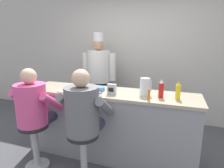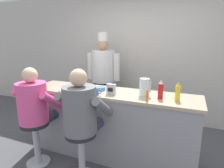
% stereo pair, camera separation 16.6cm
% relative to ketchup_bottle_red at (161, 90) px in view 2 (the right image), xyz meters
% --- Properties ---
extents(ground_plane, '(20.00, 20.00, 0.00)m').
position_rel_ketchup_bottle_red_xyz_m(ground_plane, '(-0.71, -0.24, -1.09)').
color(ground_plane, '#4C4C51').
extents(wall_back, '(10.00, 0.06, 2.70)m').
position_rel_ketchup_bottle_red_xyz_m(wall_back, '(-0.71, 1.64, 0.26)').
color(wall_back, beige).
rests_on(wall_back, ground_plane).
extents(diner_counter, '(2.45, 0.60, 0.98)m').
position_rel_ketchup_bottle_red_xyz_m(diner_counter, '(-0.71, 0.06, -0.60)').
color(diner_counter, gray).
rests_on(diner_counter, ground_plane).
extents(ketchup_bottle_red, '(0.06, 0.06, 0.24)m').
position_rel_ketchup_bottle_red_xyz_m(ketchup_bottle_red, '(0.00, 0.00, 0.00)').
color(ketchup_bottle_red, red).
rests_on(ketchup_bottle_red, diner_counter).
extents(mustard_bottle_yellow, '(0.06, 0.06, 0.23)m').
position_rel_ketchup_bottle_red_xyz_m(mustard_bottle_yellow, '(0.20, -0.01, -0.00)').
color(mustard_bottle_yellow, yellow).
rests_on(mustard_bottle_yellow, diner_counter).
extents(hot_sauce_bottle_orange, '(0.03, 0.03, 0.13)m').
position_rel_ketchup_bottle_red_xyz_m(hot_sauce_bottle_orange, '(-0.13, -0.16, -0.05)').
color(hot_sauce_bottle_orange, orange).
rests_on(hot_sauce_bottle_orange, diner_counter).
extents(water_pitcher_clear, '(0.15, 0.13, 0.23)m').
position_rel_ketchup_bottle_red_xyz_m(water_pitcher_clear, '(-0.21, 0.04, 0.00)').
color(water_pitcher_clear, silver).
rests_on(water_pitcher_clear, diner_counter).
extents(breakfast_plate, '(0.22, 0.22, 0.04)m').
position_rel_ketchup_bottle_red_xyz_m(breakfast_plate, '(-1.31, -0.11, -0.10)').
color(breakfast_plate, white).
rests_on(breakfast_plate, diner_counter).
extents(cereal_bowl, '(0.13, 0.13, 0.05)m').
position_rel_ketchup_bottle_red_xyz_m(cereal_bowl, '(-0.85, 0.08, -0.09)').
color(cereal_bowl, '#4C7FB7').
rests_on(cereal_bowl, diner_counter).
extents(coffee_mug_blue, '(0.13, 0.08, 0.10)m').
position_rel_ketchup_bottle_red_xyz_m(coffee_mug_blue, '(-0.80, -0.17, -0.06)').
color(coffee_mug_blue, '#4C7AB2').
rests_on(coffee_mug_blue, diner_counter).
extents(napkin_dispenser_chrome, '(0.11, 0.07, 0.14)m').
position_rel_ketchup_bottle_red_xyz_m(napkin_dispenser_chrome, '(-0.63, -0.06, -0.04)').
color(napkin_dispenser_chrome, silver).
rests_on(napkin_dispenser_chrome, diner_counter).
extents(diner_seated_pink, '(0.57, 0.57, 1.35)m').
position_rel_ketchup_bottle_red_xyz_m(diner_seated_pink, '(-1.55, -0.50, -0.26)').
color(diner_seated_pink, '#B2B5BA').
rests_on(diner_seated_pink, ground_plane).
extents(diner_seated_grey, '(0.59, 0.59, 1.37)m').
position_rel_ketchup_bottle_red_xyz_m(diner_seated_grey, '(-0.83, -0.49, -0.25)').
color(diner_seated_grey, '#B2B5BA').
rests_on(diner_seated_grey, ground_plane).
extents(cook_in_whites_near, '(0.72, 0.46, 1.83)m').
position_rel_ketchup_bottle_red_xyz_m(cook_in_whites_near, '(-1.33, 1.16, -0.08)').
color(cook_in_whites_near, '#232328').
rests_on(cook_in_whites_near, ground_plane).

